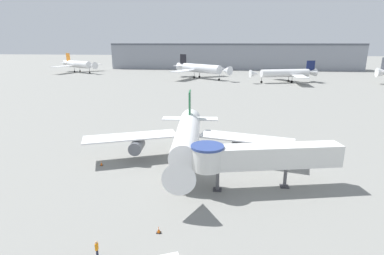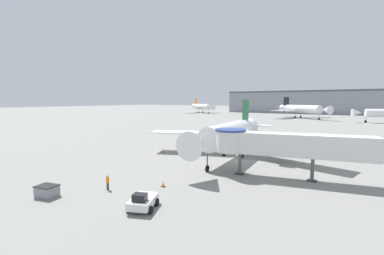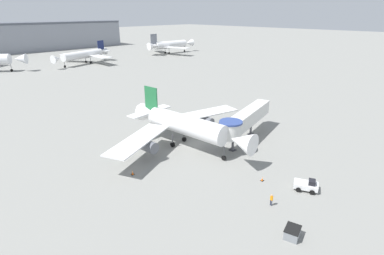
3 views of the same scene
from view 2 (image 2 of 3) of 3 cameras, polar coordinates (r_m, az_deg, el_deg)
ground_plane at (r=43.50m, az=10.66°, el=-7.32°), size 800.00×800.00×0.00m
main_airplane at (r=44.07m, az=8.49°, el=-1.45°), size 33.47×26.28×10.14m
jet_bridge at (r=34.62m, az=18.63°, el=-3.48°), size 19.10×7.09×6.12m
pushback_tug_white at (r=24.93m, az=-10.92°, el=-15.80°), size 3.14×3.81×1.68m
service_container_gray at (r=31.26m, az=-29.52°, el=-12.19°), size 2.40×2.05×1.21m
traffic_cone_near_nose at (r=30.59m, az=-6.44°, el=-12.33°), size 0.44×0.44×0.73m
traffic_cone_port_wing at (r=49.99m, az=-6.33°, el=-5.07°), size 0.46×0.46×0.77m
ground_crew_marshaller at (r=30.72m, az=-18.25°, el=-11.28°), size 0.22×0.33×1.70m
background_jet_black_tail at (r=156.45m, az=23.11°, el=3.82°), size 32.08×31.04×12.01m
background_jet_orange_tail at (r=205.59m, az=2.23°, el=4.66°), size 30.09×29.99×11.57m
terminal_building at (r=214.44m, az=30.56°, el=4.88°), size 169.32×20.04×17.48m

